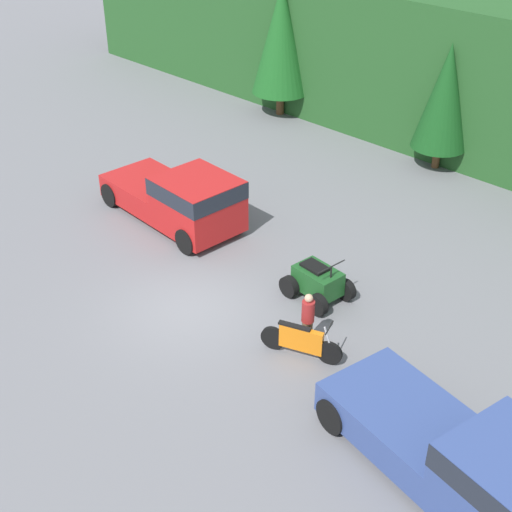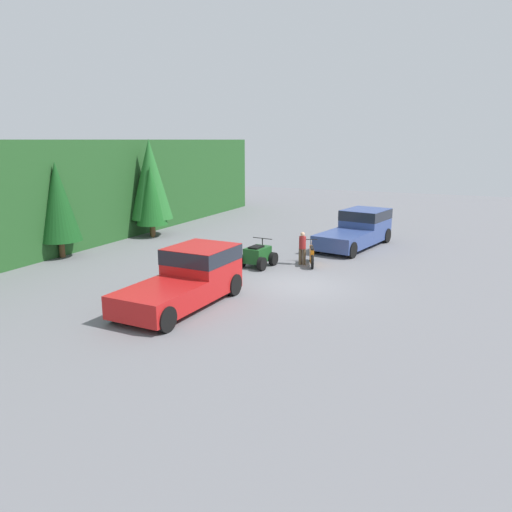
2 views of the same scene
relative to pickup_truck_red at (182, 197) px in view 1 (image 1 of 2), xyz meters
name	(u,v)px [view 1 (image 1 of 2)]	position (x,y,z in m)	size (l,w,h in m)	color
ground_plane	(189,307)	(3.70, -2.97, -1.03)	(80.00, 80.00, 0.00)	slate
hillside_backdrop	(493,75)	(3.70, 13.03, 1.93)	(44.00, 6.00, 5.92)	#235123
tree_left	(281,38)	(-4.72, 9.85, 2.41)	(2.58, 2.58, 5.85)	brown
tree_mid_left	(445,97)	(3.53, 9.86, 1.82)	(2.13, 2.13, 4.85)	brown
pickup_truck_red	(182,197)	(0.00, 0.00, 0.00)	(5.51, 2.56, 1.97)	red
pickup_truck_second	(480,467)	(12.77, -3.35, 0.00)	(6.24, 3.32, 1.97)	#334784
dirt_bike	(301,341)	(7.30, -2.34, -0.57)	(2.07, 0.98, 1.13)	black
quad_atv	(317,282)	(5.92, -0.09, -0.52)	(1.91, 1.48, 1.30)	black
rider_person	(308,318)	(7.13, -1.92, -0.16)	(0.35, 0.36, 1.61)	brown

